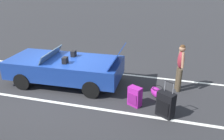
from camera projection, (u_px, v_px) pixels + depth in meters
ground_plane at (67, 83)px, 8.34m from camera, size 80.00×80.00×0.00m
lot_line_near at (80, 70)px, 9.50m from camera, size 18.00×0.12×0.01m
lot_line_mid at (47, 101)px, 7.10m from camera, size 18.00×0.12×0.01m
convertible_car at (60, 68)px, 8.16m from camera, size 4.26×1.93×1.50m
suitcase_large_black at (166, 105)px, 6.22m from camera, size 0.56×0.49×1.06m
suitcase_medium_bright at (135, 97)px, 6.76m from camera, size 0.47×0.40×0.62m
duffel_bag at (157, 92)px, 7.32m from camera, size 0.59×0.70×0.34m
traveler_person at (180, 65)px, 7.46m from camera, size 0.29×0.61×1.65m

